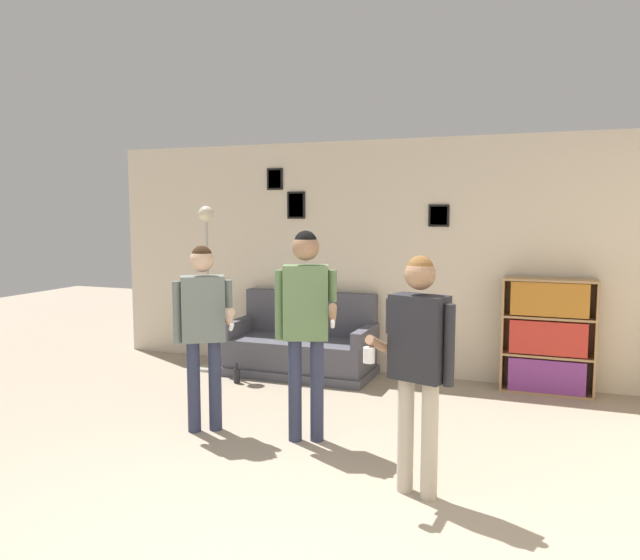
% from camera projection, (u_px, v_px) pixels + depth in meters
% --- Properties ---
extents(wall_back, '(7.88, 0.08, 2.70)m').
position_uv_depth(wall_back, '(419.00, 259.00, 7.07)').
color(wall_back, beige).
rests_on(wall_back, ground_plane).
extents(couch, '(1.70, 0.80, 0.93)m').
position_uv_depth(couch, '(302.00, 348.00, 7.26)').
color(couch, '#4C4C56').
rests_on(couch, ground_plane).
extents(bookshelf, '(0.93, 0.30, 1.20)m').
position_uv_depth(bookshelf, '(548.00, 336.00, 6.46)').
color(bookshelf, '#A87F51').
rests_on(bookshelf, ground_plane).
extents(floor_lamp, '(0.28, 0.28, 1.95)m').
position_uv_depth(floor_lamp, '(207.00, 263.00, 7.33)').
color(floor_lamp, '#ADA89E').
rests_on(floor_lamp, ground_plane).
extents(person_player_foreground_left, '(0.59, 0.37, 1.60)m').
position_uv_depth(person_player_foreground_left, '(203.00, 319.00, 5.28)').
color(person_player_foreground_left, '#2D334C').
rests_on(person_player_foreground_left, ground_plane).
extents(person_player_foreground_center, '(0.58, 0.42, 1.73)m').
position_uv_depth(person_player_foreground_center, '(306.00, 312.00, 5.03)').
color(person_player_foreground_center, '#2D334C').
rests_on(person_player_foreground_center, ground_plane).
extents(person_watcher_holding_cup, '(0.56, 0.37, 1.60)m').
position_uv_depth(person_watcher_holding_cup, '(418.00, 351.00, 4.05)').
color(person_watcher_holding_cup, '#B7AD99').
rests_on(person_watcher_holding_cup, ground_plane).
extents(bottle_on_floor, '(0.07, 0.07, 0.22)m').
position_uv_depth(bottle_on_floor, '(237.00, 375.00, 6.87)').
color(bottle_on_floor, black).
rests_on(bottle_on_floor, ground_plane).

